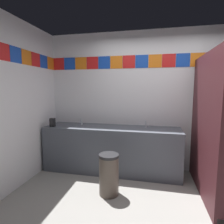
% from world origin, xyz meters
% --- Properties ---
extents(ground_plane, '(9.57, 9.57, 0.00)m').
position_xyz_m(ground_plane, '(0.00, 0.00, 0.00)').
color(ground_plane, gray).
extents(wall_back, '(4.35, 0.09, 2.62)m').
position_xyz_m(wall_back, '(-0.00, 1.50, 1.32)').
color(wall_back, silver).
rests_on(wall_back, ground_plane).
extents(vanity_counter, '(2.49, 0.60, 0.84)m').
position_xyz_m(vanity_counter, '(-0.88, 1.16, 0.43)').
color(vanity_counter, '#4C515B').
rests_on(vanity_counter, ground_plane).
extents(faucet_left, '(0.04, 0.10, 0.14)m').
position_xyz_m(faucet_left, '(-1.50, 1.25, 0.89)').
color(faucet_left, silver).
rests_on(faucet_left, vanity_counter).
extents(faucet_right, '(0.04, 0.10, 0.14)m').
position_xyz_m(faucet_right, '(-0.26, 1.25, 0.89)').
color(faucet_right, silver).
rests_on(faucet_right, vanity_counter).
extents(soap_dispenser, '(0.09, 0.09, 0.16)m').
position_xyz_m(soap_dispenser, '(-1.97, 0.98, 0.92)').
color(soap_dispenser, black).
rests_on(soap_dispenser, vanity_counter).
extents(stall_divider, '(0.92, 1.44, 2.04)m').
position_xyz_m(stall_divider, '(0.75, 0.49, 1.02)').
color(stall_divider, '#471E23').
rests_on(stall_divider, ground_plane).
extents(trash_bin, '(0.29, 0.29, 0.61)m').
position_xyz_m(trash_bin, '(-0.74, 0.38, 0.30)').
color(trash_bin, brown).
rests_on(trash_bin, ground_plane).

